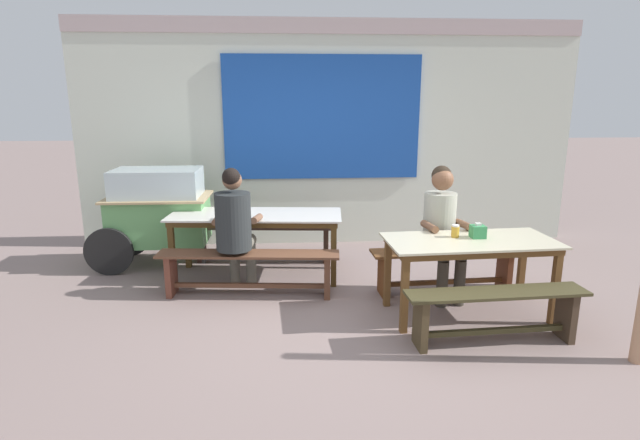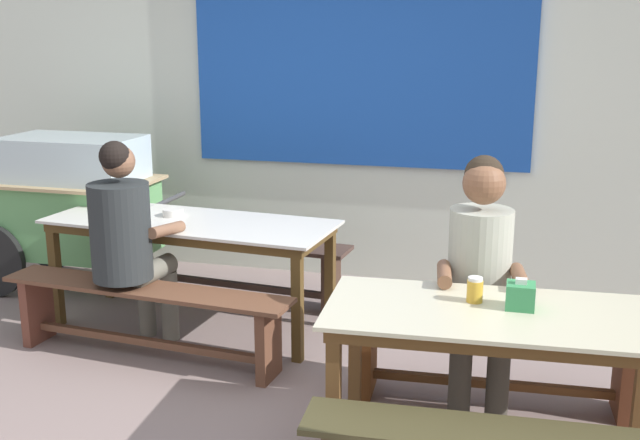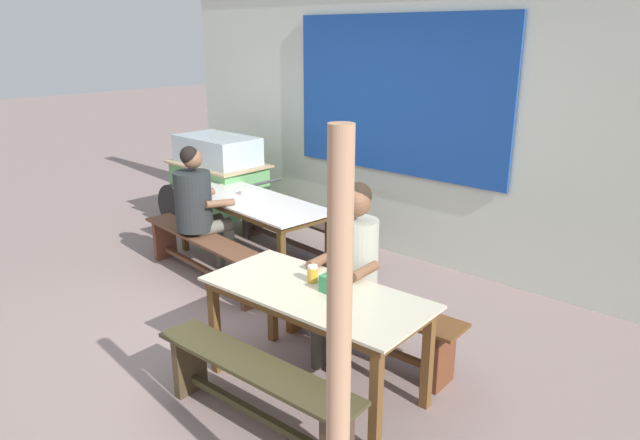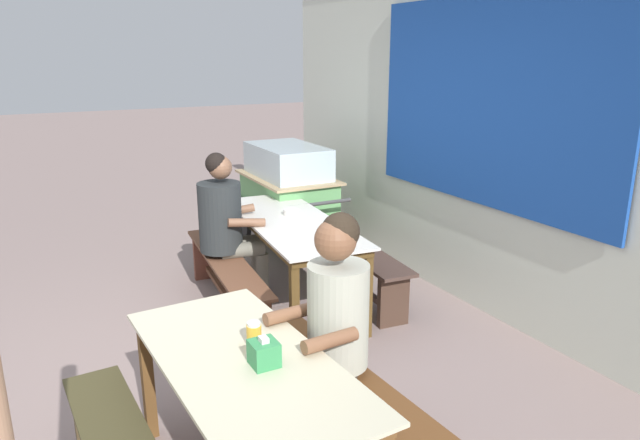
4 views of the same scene
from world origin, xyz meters
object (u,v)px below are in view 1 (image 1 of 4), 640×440
Objects in this scene: dining_table_far at (256,220)px; bench_near_back at (445,264)px; condiment_jar at (455,231)px; soup_bowl at (242,210)px; bench_far_front at (249,267)px; person_right_near_table at (442,223)px; bench_near_front at (495,309)px; bench_far_back at (263,236)px; food_cart at (157,209)px; person_left_back_turned at (235,224)px; dining_table_near at (470,248)px; tissue_box at (478,231)px.

dining_table_far reaches higher than bench_near_back.
condiment_jar is 0.84× the size of soup_bowl.
bench_far_front is 2.00m from person_right_near_table.
bench_near_front is 12.87× the size of condiment_jar.
soup_bowl is (-0.21, -0.49, 0.44)m from bench_far_back.
bench_near_back is 1.18× the size of person_right_near_table.
person_left_back_turned is at bearing -45.23° from food_cart.
bench_near_back is at bearing -17.99° from soup_bowl.
dining_table_near is 2.17m from bench_far_front.
dining_table_far is 2.01m from person_right_near_table.
person_right_near_table is (1.94, -0.11, 0.45)m from bench_far_front.
dining_table_far is 14.00× the size of soup_bowl.
dining_table_near reaches higher than bench_near_back.
dining_table_near is at bearing 92.87° from bench_near_front.
bench_near_front is (1.98, -2.32, -0.01)m from bench_far_back.
bench_near_back is (1.92, -1.18, -0.01)m from bench_far_back.
food_cart is 11.12× the size of tissue_box.
soup_bowl is (-0.10, 0.65, 0.45)m from bench_far_front.
food_cart is at bearing 152.47° from condiment_jar.
bench_near_front is 2.89m from soup_bowl.
person_right_near_table reaches higher than person_left_back_turned.
person_left_back_turned reaches higher than soup_bowl.
bench_near_back is at bearing -19.67° from food_cart.
condiment_jar is at bearing -29.69° from soup_bowl.
bench_far_front is (-2.06, 0.61, -0.34)m from dining_table_near.
bench_near_front is 1.14× the size of person_left_back_turned.
bench_far_back is 1.36× the size of person_right_near_table.
dining_table_near is 1.02× the size of food_cart.
tissue_box is at bearing 36.22° from dining_table_near.
bench_far_front is at bearing 176.64° from person_right_near_table.
bench_near_front is 10.89× the size of tissue_box.
dining_table_near is 0.86× the size of bench_far_back.
bench_far_front is 2.40m from bench_near_front.
dining_table_far is 1.30m from food_cart.
soup_bowl reaches higher than dining_table_far.
tissue_box is (3.28, -1.64, 0.10)m from food_cart.
bench_far_front is 15.84× the size of condiment_jar.
bench_far_front is 2.07m from condiment_jar.
bench_far_back is 1.16× the size of bench_near_back.
bench_far_back is 3.05m from bench_near_front.
bench_near_back is 0.68m from condiment_jar.
bench_far_back is (0.05, 0.57, -0.34)m from dining_table_far.
bench_far_back is 1.14m from bench_far_front.
soup_bowl reaches higher than bench_far_back.
person_right_near_table is (1.89, -0.68, 0.10)m from dining_table_far.
condiment_jar reaches higher than bench_near_back.
bench_far_back and bench_near_front have the same top height.
person_left_back_turned is 9.49× the size of soup_bowl.
tissue_box is (0.11, -0.51, 0.49)m from bench_near_back.
condiment_jar is at bearing -100.22° from bench_near_back.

